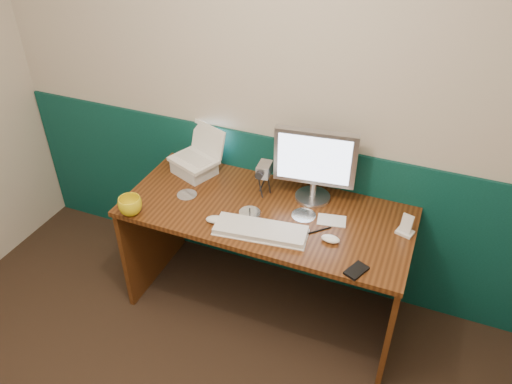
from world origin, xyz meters
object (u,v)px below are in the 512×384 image
at_px(monitor, 315,165).
at_px(keyboard, 261,231).
at_px(laptop, 192,146).
at_px(mug, 130,206).
at_px(desk, 266,260).
at_px(camcorder, 264,181).

relative_size(monitor, keyboard, 0.93).
relative_size(laptop, mug, 2.06).
distance_m(desk, mug, 0.85).
height_order(desk, keyboard, keyboard).
distance_m(laptop, mug, 0.53).
height_order(desk, laptop, laptop).
distance_m(laptop, keyboard, 0.72).
distance_m(laptop, camcorder, 0.49).
distance_m(keyboard, camcorder, 0.36).
distance_m(desk, laptop, 0.81).
xyz_separation_m(desk, monitor, (0.20, 0.21, 0.60)).
height_order(laptop, monitor, monitor).
bearing_deg(mug, keyboard, 8.96).
relative_size(desk, laptop, 6.03).
relative_size(laptop, monitor, 0.59).
xyz_separation_m(laptop, keyboard, (0.59, -0.38, -0.18)).
height_order(desk, monitor, monitor).
bearing_deg(mug, desk, 24.46).
bearing_deg(monitor, mug, -157.03).
bearing_deg(keyboard, desk, 95.30).
xyz_separation_m(desk, keyboard, (0.04, -0.19, 0.39)).
xyz_separation_m(keyboard, camcorder, (-0.11, 0.33, 0.08)).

